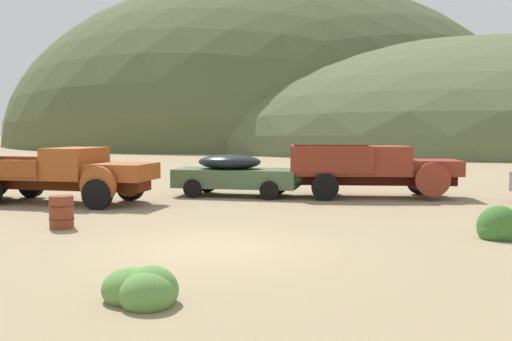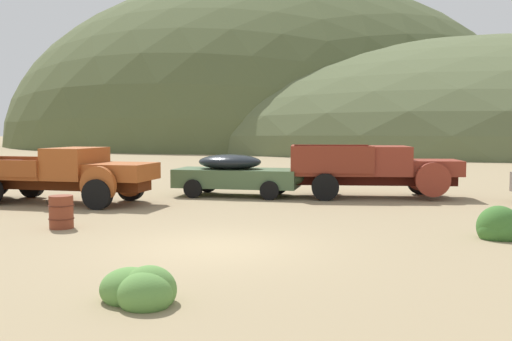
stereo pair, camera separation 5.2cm
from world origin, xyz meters
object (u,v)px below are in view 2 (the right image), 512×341
(car_weathered_green, at_px, (241,174))
(truck_rust_red, at_px, (384,169))
(oil_drum_foreground, at_px, (61,212))
(truck_oxide_orange, at_px, (74,174))

(car_weathered_green, xyz_separation_m, truck_rust_red, (5.27, 0.47, 0.22))
(car_weathered_green, distance_m, oil_drum_foreground, 8.19)
(truck_oxide_orange, height_order, truck_rust_red, truck_rust_red)
(truck_oxide_orange, xyz_separation_m, car_weathered_green, (5.14, 3.00, -0.18))
(truck_oxide_orange, relative_size, truck_rust_red, 1.07)
(truck_oxide_orange, bearing_deg, truck_rust_red, 23.14)
(car_weathered_green, height_order, truck_rust_red, truck_rust_red)
(truck_oxide_orange, bearing_deg, oil_drum_foreground, -61.82)
(truck_rust_red, relative_size, oil_drum_foreground, 7.45)
(car_weathered_green, bearing_deg, truck_oxide_orange, -147.01)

